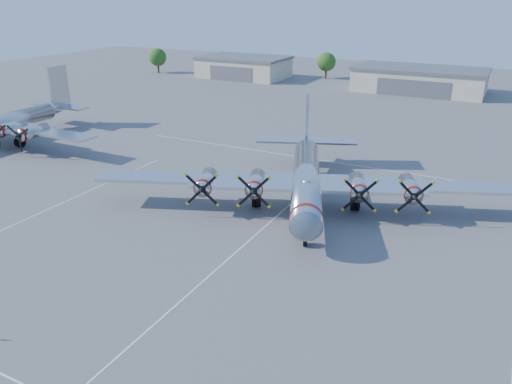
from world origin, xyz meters
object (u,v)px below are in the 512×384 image
at_px(hangar_west, 244,67).
at_px(tree_west, 326,62).
at_px(hangar_center, 419,80).
at_px(main_bomber_b29, 305,201).
at_px(tree_far_west, 158,57).
at_px(bomber_west, 10,140).

xyz_separation_m(hangar_west, tree_west, (20.00, 8.04, 1.51)).
xyz_separation_m(hangar_center, main_bomber_b29, (1.09, -71.14, -2.71)).
xyz_separation_m(tree_far_west, tree_west, (45.00, 12.00, 0.00)).
bearing_deg(tree_west, bomber_west, -106.53).
bearing_deg(tree_west, hangar_center, -17.82).
distance_m(hangar_center, tree_far_west, 70.13).
height_order(tree_west, main_bomber_b29, tree_west).
height_order(hangar_west, main_bomber_b29, hangar_west).
xyz_separation_m(main_bomber_b29, bomber_west, (-49.14, 1.50, 0.00)).
bearing_deg(hangar_west, hangar_center, -0.00).
height_order(hangar_west, tree_far_west, tree_far_west).
xyz_separation_m(hangar_west, bomber_west, (-3.05, -69.63, -2.71)).
bearing_deg(bomber_west, tree_west, 73.09).
relative_size(main_bomber_b29, bomber_west, 1.17).
relative_size(tree_west, bomber_west, 0.18).
distance_m(hangar_west, bomber_west, 69.75).
distance_m(hangar_center, tree_west, 26.30).
xyz_separation_m(tree_far_west, bomber_west, (21.95, -65.67, -4.22)).
distance_m(main_bomber_b29, bomber_west, 49.16).
bearing_deg(main_bomber_b29, bomber_west, 156.45).
relative_size(tree_far_west, main_bomber_b29, 0.15).
height_order(tree_far_west, tree_west, same).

